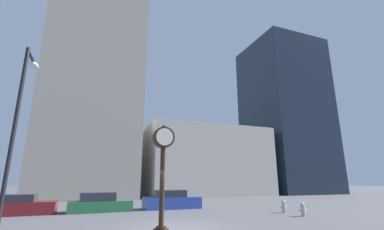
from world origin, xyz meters
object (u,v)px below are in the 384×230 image
Objects in this scene: fire_hydrant_near at (303,209)px; street_lamp_left at (20,111)px; car_green at (99,204)px; street_clock at (163,158)px; car_blue at (171,201)px; fire_hydrant_far at (284,206)px; car_maroon at (15,206)px.

street_lamp_left reaches higher than fire_hydrant_near.
street_lamp_left is (-3.41, -8.85, 4.05)m from car_green.
street_clock reaches higher than car_blue.
car_green is 12.56m from fire_hydrant_far.
car_maroon is 17.24m from fire_hydrant_far.
street_clock is 1.07× the size of car_blue.
car_maroon reaches higher than fire_hydrant_near.
car_green is 5.50× the size of fire_hydrant_near.
car_blue is at bearing 46.23° from street_lamp_left.
street_clock is at bearing 3.87° from street_lamp_left.
car_green is at bearing -178.14° from car_blue.
street_lamp_left is (1.56, -8.91, 4.06)m from car_maroon.
car_blue is at bearing 70.67° from street_clock.
fire_hydrant_near is at bearing -93.97° from fire_hydrant_far.
fire_hydrant_far is (6.30, -5.17, -0.17)m from car_blue.
fire_hydrant_far is at bearing 86.03° from fire_hydrant_near.
street_clock reaches higher than fire_hydrant_far.
fire_hydrant_near is at bearing -24.04° from car_maroon.
car_maroon is at bearing 175.86° from car_green.
fire_hydrant_near is 1.83m from fire_hydrant_far.
street_clock is 11.41m from car_maroon.
car_blue is 13.09m from street_lamp_left.
street_clock is 9.70m from fire_hydrant_near.
street_lamp_left is (-14.92, -3.83, 4.17)m from fire_hydrant_far.
car_green is 10.31m from street_lamp_left.
street_lamp_left reaches higher than fire_hydrant_far.
car_blue is at bearing -0.65° from car_maroon.
fire_hydrant_near is at bearing 7.71° from street_lamp_left.
car_maroon is 4.97m from car_green.
car_maroon is 17.75m from fire_hydrant_near.
car_blue is (5.21, 0.15, 0.05)m from car_green.
street_clock is 9.46m from car_blue.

